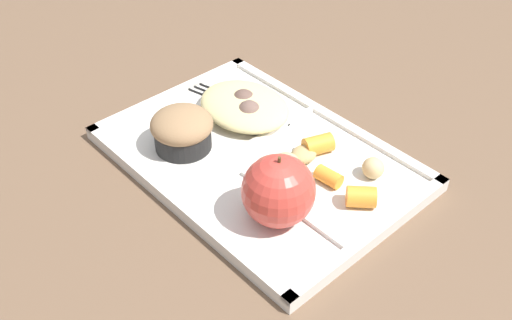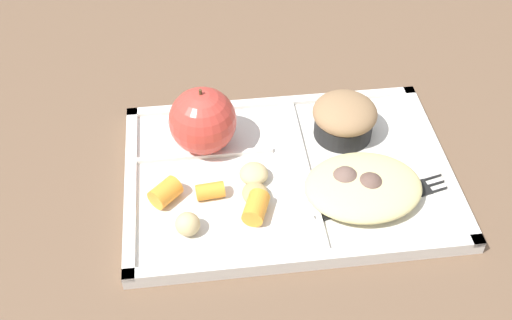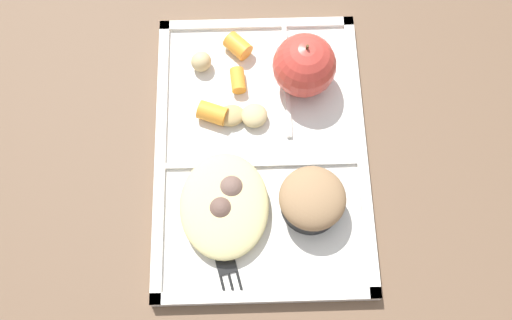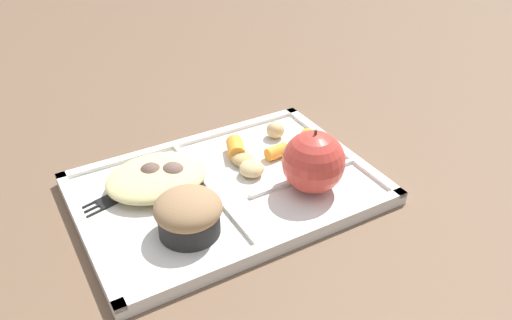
# 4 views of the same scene
# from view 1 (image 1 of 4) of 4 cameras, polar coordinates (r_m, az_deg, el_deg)

# --- Properties ---
(ground) EXTENTS (6.00, 6.00, 0.00)m
(ground) POSITION_cam_1_polar(r_m,az_deg,el_deg) (0.77, 0.20, -0.27)
(ground) COLOR brown
(lunch_tray) EXTENTS (0.38, 0.27, 0.02)m
(lunch_tray) POSITION_cam_1_polar(r_m,az_deg,el_deg) (0.77, 0.20, 0.10)
(lunch_tray) COLOR silver
(lunch_tray) RESTS_ON ground
(green_apple) EXTENTS (0.08, 0.08, 0.09)m
(green_apple) POSITION_cam_1_polar(r_m,az_deg,el_deg) (0.65, 2.12, -2.92)
(green_apple) COLOR #C63D33
(green_apple) RESTS_ON lunch_tray
(bran_muffin) EXTENTS (0.08, 0.08, 0.05)m
(bran_muffin) POSITION_cam_1_polar(r_m,az_deg,el_deg) (0.77, -6.95, 2.86)
(bran_muffin) COLOR black
(bran_muffin) RESTS_ON lunch_tray
(carrot_slice_diagonal) EXTENTS (0.04, 0.04, 0.02)m
(carrot_slice_diagonal) POSITION_cam_1_polar(r_m,az_deg,el_deg) (0.77, 5.87, 1.45)
(carrot_slice_diagonal) COLOR orange
(carrot_slice_diagonal) RESTS_ON lunch_tray
(carrot_slice_large) EXTENTS (0.04, 0.04, 0.02)m
(carrot_slice_large) POSITION_cam_1_polar(r_m,az_deg,el_deg) (0.70, 9.85, -3.43)
(carrot_slice_large) COLOR orange
(carrot_slice_large) RESTS_ON lunch_tray
(carrot_slice_tilted) EXTENTS (0.03, 0.02, 0.02)m
(carrot_slice_tilted) POSITION_cam_1_polar(r_m,az_deg,el_deg) (0.72, 6.84, -1.58)
(carrot_slice_tilted) COLOR orange
(carrot_slice_tilted) RESTS_ON lunch_tray
(potato_chunk_browned) EXTENTS (0.04, 0.04, 0.02)m
(potato_chunk_browned) POSITION_cam_1_polar(r_m,az_deg,el_deg) (0.74, 2.81, -0.26)
(potato_chunk_browned) COLOR tan
(potato_chunk_browned) RESTS_ON lunch_tray
(potato_chunk_small) EXTENTS (0.04, 0.04, 0.03)m
(potato_chunk_small) POSITION_cam_1_polar(r_m,az_deg,el_deg) (0.74, 10.95, -0.73)
(potato_chunk_small) COLOR tan
(potato_chunk_small) RESTS_ON lunch_tray
(potato_chunk_wedge) EXTENTS (0.04, 0.04, 0.02)m
(potato_chunk_wedge) POSITION_cam_1_polar(r_m,az_deg,el_deg) (0.75, 4.51, 0.55)
(potato_chunk_wedge) COLOR tan
(potato_chunk_wedge) RESTS_ON lunch_tray
(egg_noodle_pile) EXTENTS (0.13, 0.11, 0.03)m
(egg_noodle_pile) POSITION_cam_1_polar(r_m,az_deg,el_deg) (0.83, -1.09, 5.11)
(egg_noodle_pile) COLOR #D6C684
(egg_noodle_pile) RESTS_ON lunch_tray
(meatball_front) EXTENTS (0.03, 0.03, 0.03)m
(meatball_front) POSITION_cam_1_polar(r_m,az_deg,el_deg) (0.81, -0.65, 4.45)
(meatball_front) COLOR brown
(meatball_front) RESTS_ON lunch_tray
(meatball_back) EXTENTS (0.03, 0.03, 0.03)m
(meatball_back) POSITION_cam_1_polar(r_m,az_deg,el_deg) (0.83, -1.18, 5.53)
(meatball_back) COLOR brown
(meatball_back) RESTS_ON lunch_tray
(plastic_fork) EXTENTS (0.17, 0.06, 0.00)m
(plastic_fork) POSITION_cam_1_polar(r_m,az_deg,el_deg) (0.86, -2.20, 5.52)
(plastic_fork) COLOR black
(plastic_fork) RESTS_ON lunch_tray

